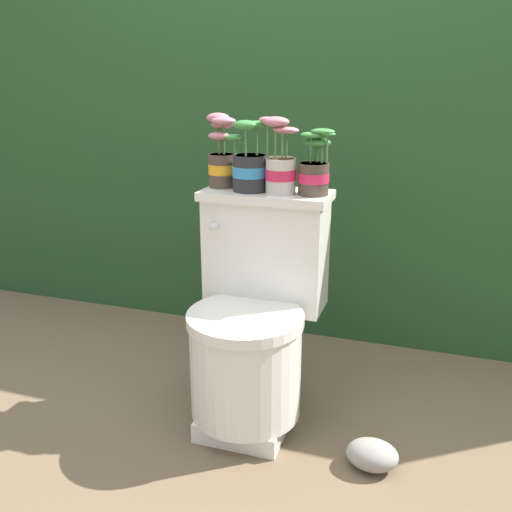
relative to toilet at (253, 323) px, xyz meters
name	(u,v)px	position (x,y,z in m)	size (l,w,h in m)	color
ground_plane	(237,420)	(-0.04, -0.05, -0.37)	(12.00, 12.00, 0.00)	brown
hedge_backdrop	(314,159)	(-0.04, 1.08, 0.41)	(3.56, 0.72, 1.56)	#234723
toilet	(253,323)	(0.00, 0.00, 0.00)	(0.45, 0.53, 0.80)	silver
potted_plant_left	(222,156)	(-0.17, 0.17, 0.55)	(0.12, 0.10, 0.26)	#47382D
potted_plant_midleft	(250,167)	(-0.05, 0.13, 0.52)	(0.14, 0.13, 0.24)	#262628
potted_plant_middle	(280,165)	(0.06, 0.12, 0.53)	(0.13, 0.10, 0.25)	beige
potted_plant_midright	(314,169)	(0.17, 0.14, 0.52)	(0.12, 0.11, 0.22)	#47382D
garden_stone	(372,455)	(0.45, -0.16, -0.32)	(0.17, 0.13, 0.09)	gray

